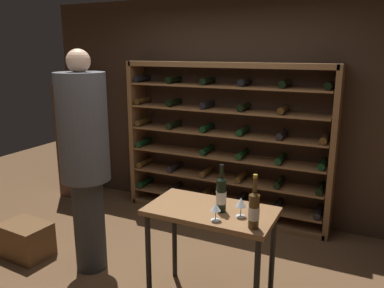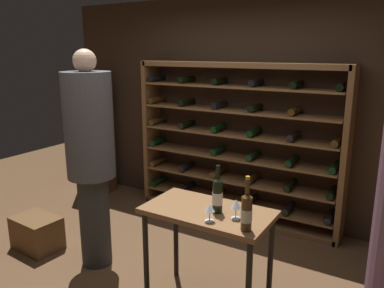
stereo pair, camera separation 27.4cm
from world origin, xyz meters
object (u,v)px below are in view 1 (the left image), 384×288
(display_cabinet, at_px, (77,140))
(wine_glass_stemmed_center, at_px, (216,208))
(wine_bottle_gold_foil, at_px, (254,209))
(wine_bottle_green_slim, at_px, (221,194))
(tasting_table, at_px, (211,222))
(wine_glass_stemmed_right, at_px, (241,203))
(wine_crate, at_px, (26,240))
(person_guest_plum_blouse, at_px, (85,153))
(wine_rack, at_px, (224,143))

(display_cabinet, distance_m, wine_glass_stemmed_center, 3.18)
(display_cabinet, relative_size, wine_bottle_gold_foil, 4.13)
(wine_bottle_green_slim, distance_m, wine_glass_stemmed_center, 0.17)
(tasting_table, xyz_separation_m, wine_glass_stemmed_right, (0.25, -0.04, 0.22))
(wine_bottle_green_slim, relative_size, wine_glass_stemmed_right, 2.48)
(wine_crate, height_order, wine_bottle_green_slim, wine_bottle_green_slim)
(wine_crate, distance_m, wine_glass_stemmed_right, 2.33)
(tasting_table, distance_m, wine_bottle_green_slim, 0.26)
(tasting_table, relative_size, display_cabinet, 0.62)
(wine_glass_stemmed_center, relative_size, wine_glass_stemmed_right, 0.89)
(person_guest_plum_blouse, xyz_separation_m, display_cabinet, (-1.40, 1.43, -0.33))
(person_guest_plum_blouse, height_order, display_cabinet, person_guest_plum_blouse)
(wine_crate, distance_m, display_cabinet, 1.80)
(wine_crate, height_order, display_cabinet, display_cabinet)
(person_guest_plum_blouse, bearing_deg, wine_glass_stemmed_right, -75.54)
(wine_crate, xyz_separation_m, wine_bottle_green_slim, (2.03, 0.10, 0.79))
(person_guest_plum_blouse, xyz_separation_m, wine_crate, (-0.73, -0.12, -0.95))
(wine_glass_stemmed_right, bearing_deg, wine_bottle_green_slim, 169.54)
(wine_glass_stemmed_center, bearing_deg, wine_crate, 178.16)
(person_guest_plum_blouse, height_order, wine_crate, person_guest_plum_blouse)
(wine_bottle_gold_foil, xyz_separation_m, wine_glass_stemmed_right, (-0.14, 0.13, -0.03))
(display_cabinet, bearing_deg, person_guest_plum_blouse, -45.62)
(display_cabinet, xyz_separation_m, wine_bottle_gold_foil, (3.01, -1.61, 0.17))
(wine_crate, bearing_deg, person_guest_plum_blouse, 9.01)
(wine_rack, bearing_deg, tasting_table, -72.26)
(tasting_table, relative_size, wine_bottle_gold_foil, 2.56)
(person_guest_plum_blouse, bearing_deg, wine_glass_stemmed_center, -81.54)
(display_cabinet, height_order, wine_bottle_gold_foil, display_cabinet)
(wine_crate, height_order, wine_bottle_gold_foil, wine_bottle_gold_foil)
(wine_rack, xyz_separation_m, wine_bottle_gold_foil, (0.91, -1.82, 0.03))
(tasting_table, distance_m, wine_crate, 2.03)
(tasting_table, xyz_separation_m, display_cabinet, (-2.62, 1.44, 0.08))
(tasting_table, height_order, wine_bottle_gold_foil, wine_bottle_gold_foil)
(person_guest_plum_blouse, relative_size, wine_bottle_gold_foil, 5.28)
(wine_bottle_green_slim, bearing_deg, wine_bottle_gold_foil, -27.97)
(tasting_table, distance_m, wine_glass_stemmed_center, 0.29)
(wine_glass_stemmed_center, bearing_deg, display_cabinet, 149.41)
(person_guest_plum_blouse, bearing_deg, wine_bottle_green_slim, -74.43)
(tasting_table, bearing_deg, display_cabinet, 151.25)
(wine_bottle_green_slim, xyz_separation_m, wine_glass_stemmed_right, (0.16, -0.03, -0.03))
(wine_glass_stemmed_right, bearing_deg, tasting_table, 170.82)
(wine_bottle_green_slim, relative_size, wine_glass_stemmed_center, 2.80)
(wine_rack, xyz_separation_m, person_guest_plum_blouse, (-0.69, -1.64, 0.19))
(tasting_table, xyz_separation_m, wine_bottle_gold_foil, (0.39, -0.17, 0.25))
(person_guest_plum_blouse, xyz_separation_m, wine_bottle_green_slim, (1.31, -0.02, -0.16))
(wine_crate, bearing_deg, wine_bottle_gold_foil, -1.46)
(wine_crate, distance_m, wine_bottle_green_slim, 2.19)
(tasting_table, height_order, wine_glass_stemmed_center, wine_glass_stemmed_center)
(wine_rack, height_order, tasting_table, wine_rack)
(display_cabinet, bearing_deg, wine_bottle_gold_foil, -28.13)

